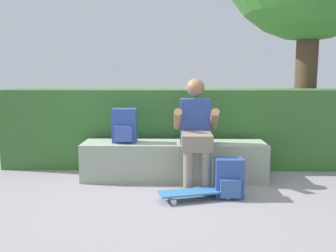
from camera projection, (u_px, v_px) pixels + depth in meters
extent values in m
plane|color=gray|center=(174.00, 188.00, 3.88)|extent=(24.00, 24.00, 0.00)
cube|color=#94A08A|center=(174.00, 161.00, 4.21)|extent=(2.15, 0.47, 0.44)
cube|color=#2D4793|center=(195.00, 121.00, 4.06)|extent=(0.34, 0.22, 0.52)
sphere|color=#8C6647|center=(196.00, 88.00, 4.01)|extent=(0.21, 0.21, 0.21)
cube|color=gray|center=(197.00, 141.00, 3.78)|extent=(0.32, 0.40, 0.17)
cylinder|color=gray|center=(189.00, 173.00, 3.68)|extent=(0.11, 0.11, 0.44)
cylinder|color=gray|center=(206.00, 173.00, 3.67)|extent=(0.11, 0.11, 0.44)
cylinder|color=#8C6647|center=(178.00, 119.00, 3.92)|extent=(0.09, 0.33, 0.27)
cylinder|color=#8C6647|center=(214.00, 119.00, 3.92)|extent=(0.09, 0.33, 0.27)
cube|color=teal|center=(199.00, 191.00, 3.52)|extent=(0.82, 0.41, 0.02)
cylinder|color=silver|center=(222.00, 192.00, 3.67)|extent=(0.06, 0.05, 0.05)
cylinder|color=silver|center=(228.00, 197.00, 3.52)|extent=(0.06, 0.05, 0.05)
cylinder|color=silver|center=(170.00, 197.00, 3.53)|extent=(0.06, 0.05, 0.05)
cylinder|color=silver|center=(174.00, 202.00, 3.38)|extent=(0.06, 0.05, 0.05)
cube|color=#2D4C99|center=(125.00, 125.00, 4.16)|extent=(0.28, 0.18, 0.40)
cube|color=#3E51AA|center=(123.00, 134.00, 4.05)|extent=(0.20, 0.05, 0.18)
cube|color=#2D4C99|center=(229.00, 178.00, 3.58)|extent=(0.28, 0.18, 0.40)
cube|color=#365C9C|center=(231.00, 189.00, 3.48)|extent=(0.20, 0.05, 0.18)
cube|color=#35672D|center=(185.00, 127.00, 4.85)|extent=(4.83, 0.69, 1.04)
cylinder|color=#473323|center=(306.00, 71.00, 5.27)|extent=(0.32, 0.32, 2.58)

